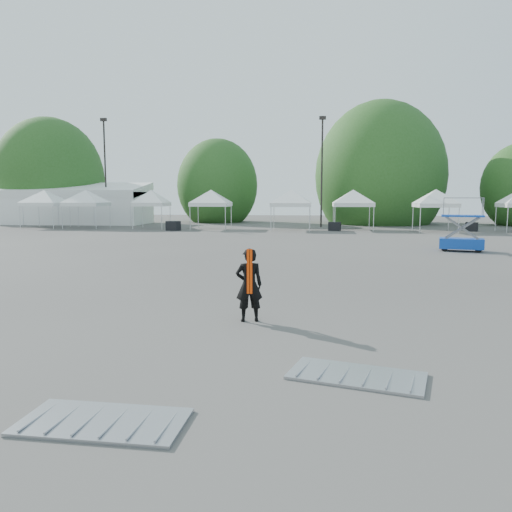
# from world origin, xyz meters

# --- Properties ---
(ground) EXTENTS (120.00, 120.00, 0.00)m
(ground) POSITION_xyz_m (0.00, 0.00, 0.00)
(ground) COLOR #474442
(ground) RESTS_ON ground
(marquee) EXTENTS (15.00, 6.25, 4.23)m
(marquee) POSITION_xyz_m (-22.00, 35.00, 1.97)
(marquee) COLOR white
(marquee) RESTS_ON ground
(light_pole_west) EXTENTS (0.60, 0.25, 10.30)m
(light_pole_west) POSITION_xyz_m (-18.00, 34.00, 5.77)
(light_pole_west) COLOR black
(light_pole_west) RESTS_ON ground
(light_pole_east) EXTENTS (0.60, 0.25, 9.80)m
(light_pole_east) POSITION_xyz_m (3.00, 32.00, 5.52)
(light_pole_east) COLOR black
(light_pole_east) RESTS_ON ground
(tree_far_w) EXTENTS (4.80, 4.80, 7.30)m
(tree_far_w) POSITION_xyz_m (-26.00, 38.00, 4.54)
(tree_far_w) COLOR #382314
(tree_far_w) RESTS_ON ground
(tree_mid_w) EXTENTS (4.16, 4.16, 6.33)m
(tree_mid_w) POSITION_xyz_m (-8.00, 40.00, 3.93)
(tree_mid_w) COLOR #382314
(tree_mid_w) RESTS_ON ground
(tree_mid_e) EXTENTS (5.12, 5.12, 7.79)m
(tree_mid_e) POSITION_xyz_m (9.00, 39.00, 4.84)
(tree_mid_e) COLOR #382314
(tree_mid_e) RESTS_ON ground
(tent_a) EXTENTS (4.59, 4.59, 3.88)m
(tent_a) POSITION_xyz_m (-21.46, 28.75, 3.06)
(tent_a) COLOR silver
(tent_a) RESTS_ON ground
(tent_b) EXTENTS (4.52, 4.52, 3.88)m
(tent_b) POSITION_xyz_m (-17.46, 28.41, 3.06)
(tent_b) COLOR silver
(tent_b) RESTS_ON ground
(tent_c) EXTENTS (3.88, 3.88, 3.88)m
(tent_c) POSITION_xyz_m (-11.63, 28.58, 3.06)
(tent_c) COLOR silver
(tent_c) RESTS_ON ground
(tent_d) EXTENTS (4.49, 4.49, 3.88)m
(tent_d) POSITION_xyz_m (-6.39, 28.59, 3.06)
(tent_d) COLOR silver
(tent_d) RESTS_ON ground
(tent_e) EXTENTS (4.64, 4.64, 3.88)m
(tent_e) POSITION_xyz_m (0.47, 27.89, 3.06)
(tent_e) COLOR silver
(tent_e) RESTS_ON ground
(tent_f) EXTENTS (4.63, 4.63, 3.88)m
(tent_f) POSITION_xyz_m (5.57, 28.91, 3.06)
(tent_f) COLOR silver
(tent_f) RESTS_ON ground
(tent_g) EXTENTS (4.29, 4.29, 3.88)m
(tent_g) POSITION_xyz_m (11.81, 27.14, 3.06)
(tent_g) COLOR silver
(tent_g) RESTS_ON ground
(man) EXTENTS (0.68, 0.53, 1.65)m
(man) POSITION_xyz_m (0.86, -2.56, 0.83)
(man) COLOR black
(man) RESTS_ON ground
(scissor_lift) EXTENTS (2.30, 1.54, 2.72)m
(scissor_lift) POSITION_xyz_m (9.80, 12.89, 1.37)
(scissor_lift) COLOR #0B3A98
(scissor_lift) RESTS_ON ground
(barrier_left) EXTENTS (2.08, 1.09, 0.07)m
(barrier_left) POSITION_xyz_m (-0.29, -7.81, 0.03)
(barrier_left) COLOR #989BA0
(barrier_left) RESTS_ON ground
(barrier_mid) EXTENTS (2.25, 1.54, 0.07)m
(barrier_mid) POSITION_xyz_m (2.97, -5.83, 0.03)
(barrier_mid) COLOR #989BA0
(barrier_mid) RESTS_ON ground
(crate_west) EXTENTS (1.17, 1.02, 0.77)m
(crate_west) POSITION_xyz_m (-9.05, 26.17, 0.39)
(crate_west) COLOR black
(crate_west) RESTS_ON ground
(crate_mid) EXTENTS (1.07, 0.93, 0.71)m
(crate_mid) POSITION_xyz_m (4.03, 27.38, 0.35)
(crate_mid) COLOR black
(crate_mid) RESTS_ON ground
(crate_east) EXTENTS (1.12, 1.01, 0.72)m
(crate_east) POSITION_xyz_m (14.90, 28.09, 0.36)
(crate_east) COLOR black
(crate_east) RESTS_ON ground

